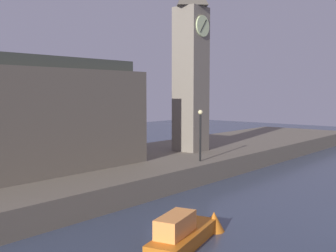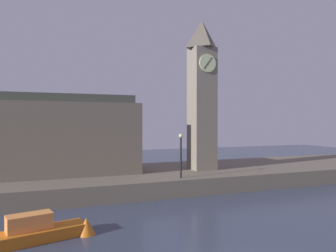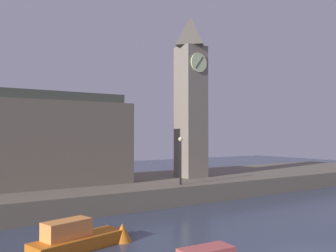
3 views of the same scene
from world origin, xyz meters
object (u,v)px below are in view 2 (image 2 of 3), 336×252
(streetlamp, at_px, (181,150))
(boat_patrol_orange, at_px, (50,230))
(clock_tower, at_px, (202,92))
(parliament_hall, at_px, (47,135))

(streetlamp, relative_size, boat_patrol_orange, 0.68)
(clock_tower, xyz_separation_m, boat_patrol_orange, (-15.15, -11.34, -9.06))
(streetlamp, height_order, boat_patrol_orange, streetlamp)
(boat_patrol_orange, bearing_deg, clock_tower, 36.81)
(clock_tower, distance_m, streetlamp, 8.05)
(parliament_hall, relative_size, streetlamp, 4.12)
(streetlamp, bearing_deg, parliament_hall, 153.11)
(boat_patrol_orange, bearing_deg, parliament_hall, 90.35)
(clock_tower, bearing_deg, boat_patrol_orange, -143.19)
(boat_patrol_orange, bearing_deg, streetlamp, 33.59)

